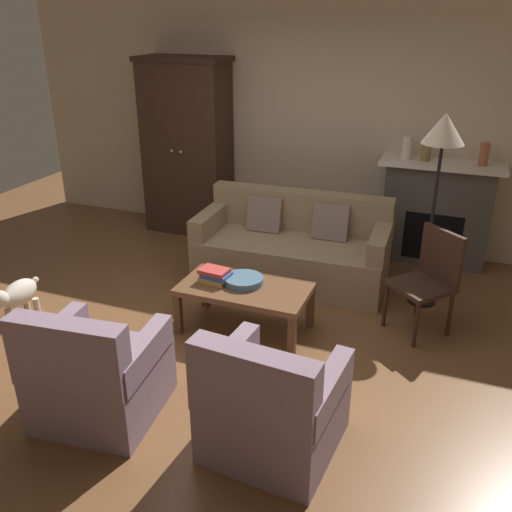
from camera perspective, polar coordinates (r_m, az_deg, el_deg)
The scene contains 16 objects.
ground_plane at distance 4.81m, azimuth -4.00°, elevation -8.18°, with size 9.60×9.60×0.00m, color brown.
back_wall at distance 6.57m, azimuth 5.33°, elevation 13.70°, with size 7.20×0.10×2.80m, color beige.
fireplace at distance 6.29m, azimuth 18.07°, elevation 4.32°, with size 1.26×0.48×1.12m.
armoire at distance 6.86m, azimuth -7.09°, elevation 11.06°, with size 1.06×0.57×2.09m.
couch at distance 5.68m, azimuth 3.80°, elevation 0.68°, with size 1.95×0.92×0.86m.
coffee_table at distance 4.71m, azimuth -1.16°, elevation -3.71°, with size 1.10×0.60×0.42m.
fruit_bowl at distance 4.72m, azimuth -1.27°, elevation -2.52°, with size 0.33×0.33×0.06m, color slate.
book_stack at distance 4.75m, azimuth -4.24°, elevation -2.00°, with size 0.27×0.20×0.12m.
mantel_vase_cream at distance 6.12m, azimuth 15.28°, elevation 10.71°, with size 0.11×0.11×0.24m, color beige.
mantel_vase_bronze at distance 6.11m, azimuth 17.14°, elevation 10.29°, with size 0.09×0.09×0.20m, color olive.
mantel_vase_terracotta at distance 6.10m, azimuth 22.44°, elevation 9.65°, with size 0.09×0.09×0.23m, color #A86042.
armchair_near_left at distance 3.93m, azimuth -16.06°, elevation -11.82°, with size 0.85×0.85×0.88m.
armchair_near_right at distance 3.53m, azimuth 1.60°, elevation -15.41°, with size 0.83×0.83×0.88m.
side_chair_wooden at distance 4.89m, azimuth 17.41°, elevation -1.91°, with size 0.62×0.62×0.90m.
floor_lamp at distance 5.04m, azimuth 18.67°, elevation 11.16°, with size 0.36×0.36×1.78m.
dog at distance 5.36m, azimuth -23.38°, elevation -3.71°, with size 0.23×0.57×0.39m.
Camera 1 is at (1.78, -3.67, 2.55)m, focal length 38.84 mm.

